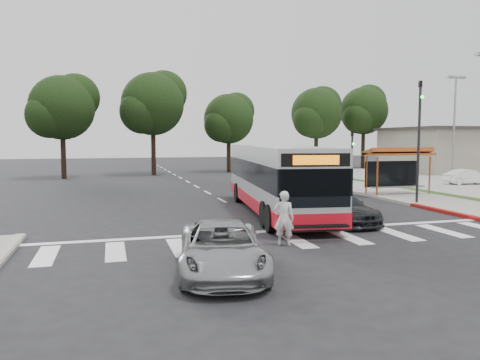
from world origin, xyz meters
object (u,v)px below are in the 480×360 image
object	(u,v)px
pedestrian	(284,218)
dark_sedan	(339,208)
silver_suv_south	(222,248)
transit_bus	(276,179)

from	to	relation	value
pedestrian	dark_sedan	size ratio (longest dim) A/B	0.41
pedestrian	dark_sedan	bearing A→B (deg)	-111.08
pedestrian	silver_suv_south	bearing A→B (deg)	70.59
dark_sedan	pedestrian	bearing A→B (deg)	-145.22
transit_bus	dark_sedan	world-z (taller)	transit_bus
transit_bus	pedestrian	xyz separation A→B (m)	(-2.10, -6.55, -0.67)
silver_suv_south	transit_bus	bearing A→B (deg)	72.26
dark_sedan	silver_suv_south	world-z (taller)	silver_suv_south
pedestrian	dark_sedan	distance (m)	4.94
pedestrian	silver_suv_south	world-z (taller)	pedestrian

